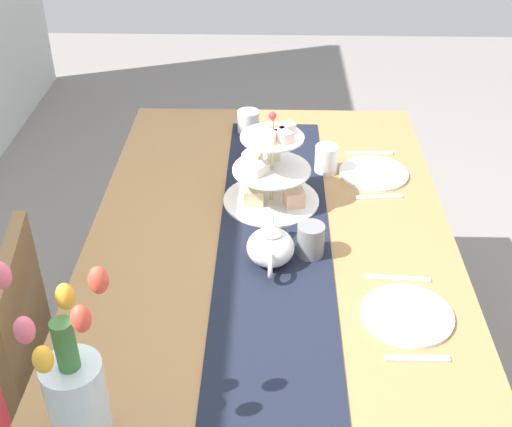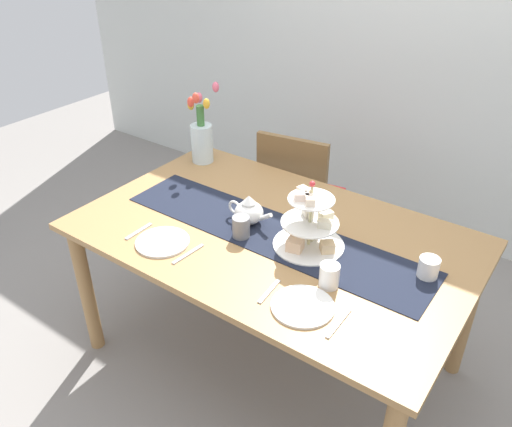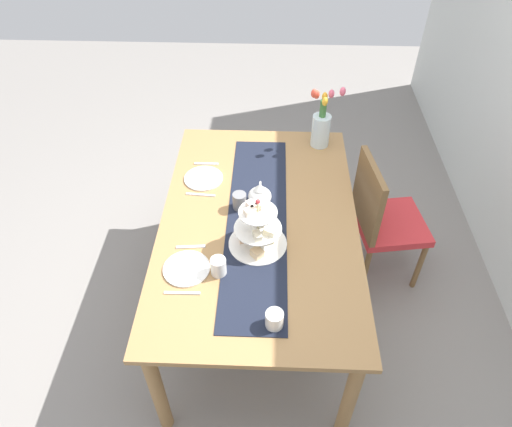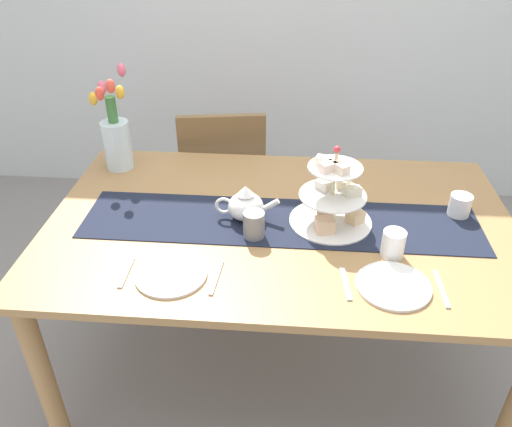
{
  "view_description": "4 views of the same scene",
  "coord_description": "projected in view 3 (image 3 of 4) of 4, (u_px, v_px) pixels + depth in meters",
  "views": [
    {
      "loc": [
        -1.58,
        0.0,
        1.9
      ],
      "look_at": [
        0.02,
        0.04,
        0.83
      ],
      "focal_mm": 46.87,
      "sensor_mm": 36.0,
      "label": 1
    },
    {
      "loc": [
        1.04,
        -1.58,
        2.02
      ],
      "look_at": [
        -0.05,
        -0.06,
        0.88
      ],
      "focal_mm": 36.31,
      "sensor_mm": 36.0,
      "label": 2
    },
    {
      "loc": [
        1.8,
        0.05,
        2.53
      ],
      "look_at": [
        0.02,
        -0.02,
        0.83
      ],
      "focal_mm": 32.67,
      "sensor_mm": 36.0,
      "label": 3
    },
    {
      "loc": [
        0.03,
        -1.56,
        1.8
      ],
      "look_at": [
        -0.09,
        -0.02,
        0.81
      ],
      "focal_mm": 35.55,
      "sensor_mm": 36.0,
      "label": 4
    }
  ],
  "objects": [
    {
      "name": "cream_jug",
      "position": [
        274.0,
        320.0,
        2.01
      ],
      "size": [
        0.08,
        0.08,
        0.08
      ],
      "primitive_type": "cylinder",
      "color": "white",
      "rests_on": "dining_table"
    },
    {
      "name": "fork_left",
      "position": [
        206.0,
        164.0,
        2.88
      ],
      "size": [
        0.02,
        0.15,
        0.01
      ],
      "primitive_type": "cube",
      "rotation": [
        0.0,
        0.0,
        0.01
      ],
      "color": "silver",
      "rests_on": "dining_table"
    },
    {
      "name": "chair_left",
      "position": [
        381.0,
        217.0,
        2.92
      ],
      "size": [
        0.48,
        0.48,
        0.91
      ],
      "color": "brown",
      "rests_on": "ground_plane"
    },
    {
      "name": "mug_white_text",
      "position": [
        218.0,
        267.0,
        2.22
      ],
      "size": [
        0.08,
        0.08,
        0.09
      ],
      "primitive_type": "cylinder",
      "color": "white",
      "rests_on": "dining_table"
    },
    {
      "name": "dinner_plate_right",
      "position": [
        187.0,
        269.0,
        2.27
      ],
      "size": [
        0.23,
        0.23,
        0.01
      ],
      "primitive_type": "cylinder",
      "color": "white",
      "rests_on": "dining_table"
    },
    {
      "name": "table_runner",
      "position": [
        257.0,
        219.0,
        2.52
      ],
      "size": [
        1.45,
        0.32,
        0.0
      ],
      "primitive_type": "cube",
      "color": "black",
      "rests_on": "dining_table"
    },
    {
      "name": "dining_table",
      "position": [
        259.0,
        232.0,
        2.59
      ],
      "size": [
        1.72,
        1.06,
        0.77
      ],
      "color": "#A37747",
      "rests_on": "ground_plane"
    },
    {
      "name": "tulip_vase",
      "position": [
        321.0,
        125.0,
        2.93
      ],
      "size": [
        0.16,
        0.2,
        0.43
      ],
      "color": "silver",
      "rests_on": "dining_table"
    },
    {
      "name": "teapot",
      "position": [
        260.0,
        196.0,
        2.57
      ],
      "size": [
        0.24,
        0.13,
        0.14
      ],
      "color": "white",
      "rests_on": "table_runner"
    },
    {
      "name": "knife_right",
      "position": [
        182.0,
        293.0,
        2.16
      ],
      "size": [
        0.02,
        0.17,
        0.01
      ],
      "primitive_type": "cube",
      "rotation": [
        0.0,
        0.0,
        0.01
      ],
      "color": "silver",
      "rests_on": "dining_table"
    },
    {
      "name": "knife_left",
      "position": [
        201.0,
        195.0,
        2.67
      ],
      "size": [
        0.03,
        0.17,
        0.01
      ],
      "primitive_type": "cube",
      "rotation": [
        0.0,
        0.0,
        -0.07
      ],
      "color": "silver",
      "rests_on": "dining_table"
    },
    {
      "name": "dinner_plate_left",
      "position": [
        204.0,
        178.0,
        2.77
      ],
      "size": [
        0.23,
        0.23,
        0.01
      ],
      "primitive_type": "cylinder",
      "color": "white",
      "rests_on": "dining_table"
    },
    {
      "name": "ground_plane",
      "position": [
        258.0,
        303.0,
        3.05
      ],
      "size": [
        8.0,
        8.0,
        0.0
      ],
      "primitive_type": "plane",
      "color": "gray"
    },
    {
      "name": "fork_right",
      "position": [
        191.0,
        247.0,
        2.37
      ],
      "size": [
        0.03,
        0.15,
        0.01
      ],
      "primitive_type": "cube",
      "rotation": [
        0.0,
        0.0,
        0.09
      ],
      "color": "silver",
      "rests_on": "dining_table"
    },
    {
      "name": "tiered_cake_stand",
      "position": [
        258.0,
        232.0,
        2.32
      ],
      "size": [
        0.3,
        0.3,
        0.3
      ],
      "color": "beige",
      "rests_on": "table_runner"
    },
    {
      "name": "mug_grey",
      "position": [
        239.0,
        201.0,
        2.55
      ],
      "size": [
        0.08,
        0.08,
        0.09
      ],
      "primitive_type": "cylinder",
      "color": "slate",
      "rests_on": "table_runner"
    }
  ]
}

